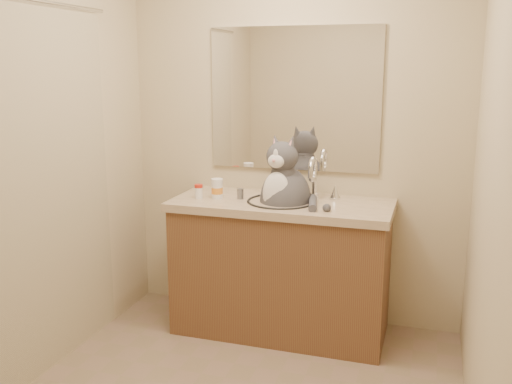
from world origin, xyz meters
TOP-DOWN VIEW (x-y plane):
  - room at (0.00, 0.00)m, footprint 2.22×2.52m
  - vanity at (0.00, 0.96)m, footprint 1.34×0.59m
  - mirror at (0.00, 1.24)m, footprint 1.10×0.02m
  - shower_curtain at (-1.05, 0.10)m, footprint 0.02×1.30m
  - cat at (0.02, 0.96)m, footprint 0.43×0.43m
  - pill_bottle_redcap at (-0.51, 0.88)m, footprint 0.06×0.06m
  - pill_bottle_orange at (-0.40, 0.91)m, footprint 0.09×0.09m
  - grey_canister at (-0.26, 0.94)m, footprint 0.05×0.05m

SIDE VIEW (x-z plane):
  - vanity at x=0.00m, z-range -0.12..1.00m
  - grey_canister at x=-0.26m, z-range 0.85..0.91m
  - cat at x=0.02m, z-range 0.58..1.20m
  - pill_bottle_redcap at x=-0.51m, z-range 0.85..0.94m
  - pill_bottle_orange at x=-0.40m, z-range 0.85..0.97m
  - shower_curtain at x=-1.05m, z-range 0.06..2.00m
  - room at x=0.00m, z-range -0.01..2.41m
  - mirror at x=0.00m, z-range 1.00..1.90m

